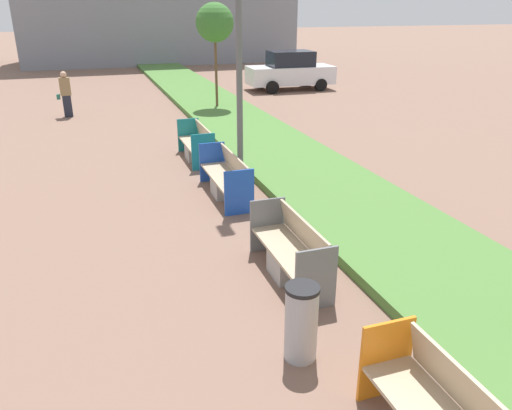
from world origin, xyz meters
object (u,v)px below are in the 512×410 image
at_px(bench_teal_frame, 197,147).
at_px(sapling_tree_far, 215,23).
at_px(bench_blue_frame, 226,180).
at_px(litter_bin, 301,322).
at_px(bench_grey_frame, 291,255).
at_px(parked_car_distant, 290,71).
at_px(pedestrian_walking, 66,94).
at_px(street_lamp_post, 239,12).

distance_m(bench_teal_frame, sapling_tree_far, 7.45).
xyz_separation_m(bench_blue_frame, bench_teal_frame, (-0.00, 2.96, -0.01)).
xyz_separation_m(litter_bin, sapling_tree_far, (2.89, 14.99, 2.82)).
distance_m(bench_grey_frame, litter_bin, 1.95).
xyz_separation_m(litter_bin, parked_car_distant, (7.64, 18.87, 0.42)).
height_order(bench_blue_frame, litter_bin, litter_bin).
xyz_separation_m(bench_grey_frame, bench_teal_frame, (-0.00, 6.69, -0.00)).
relative_size(litter_bin, pedestrian_walking, 0.58).
xyz_separation_m(sapling_tree_far, pedestrian_walking, (-5.65, 0.61, -2.46)).
distance_m(bench_teal_frame, parked_car_distant, 12.51).
xyz_separation_m(sapling_tree_far, parked_car_distant, (4.76, 3.88, -2.39)).
height_order(bench_blue_frame, parked_car_distant, parked_car_distant).
height_order(bench_grey_frame, pedestrian_walking, pedestrian_walking).
xyz_separation_m(street_lamp_post, parked_car_distant, (6.39, 12.38, -2.90)).
bearing_deg(litter_bin, bench_grey_frame, 70.92).
distance_m(bench_blue_frame, bench_teal_frame, 2.96).
distance_m(bench_grey_frame, street_lamp_post, 5.82).
relative_size(street_lamp_post, parked_car_distant, 1.60).
height_order(bench_grey_frame, sapling_tree_far, sapling_tree_far).
relative_size(street_lamp_post, sapling_tree_far, 1.69).
distance_m(bench_blue_frame, street_lamp_post, 3.61).
height_order(pedestrian_walking, parked_car_distant, parked_car_distant).
height_order(bench_blue_frame, bench_teal_frame, same).
bearing_deg(bench_blue_frame, bench_grey_frame, -90.05).
xyz_separation_m(bench_grey_frame, bench_blue_frame, (0.00, 3.72, 0.01)).
bearing_deg(street_lamp_post, bench_grey_frame, -97.51).
distance_m(bench_grey_frame, bench_teal_frame, 6.69).
bearing_deg(bench_teal_frame, bench_grey_frame, -90.00).
bearing_deg(litter_bin, parked_car_distant, 67.95).
bearing_deg(parked_car_distant, pedestrian_walking, -159.63).
relative_size(litter_bin, sapling_tree_far, 0.24).
bearing_deg(bench_grey_frame, sapling_tree_far, 80.28).
distance_m(litter_bin, parked_car_distant, 20.37).
bearing_deg(sapling_tree_far, bench_teal_frame, -109.22).
bearing_deg(bench_grey_frame, bench_teal_frame, 90.00).
bearing_deg(bench_grey_frame, litter_bin, -109.08).
relative_size(bench_grey_frame, bench_teal_frame, 1.02).
bearing_deg(pedestrian_walking, bench_grey_frame, -76.13).
xyz_separation_m(street_lamp_post, sapling_tree_far, (1.64, 8.50, -0.50)).
distance_m(litter_bin, pedestrian_walking, 15.85).
relative_size(bench_grey_frame, bench_blue_frame, 0.88).
bearing_deg(litter_bin, sapling_tree_far, 79.09).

